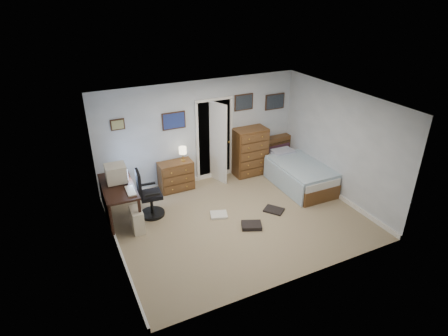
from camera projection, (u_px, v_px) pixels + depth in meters
The scene contains 15 objects.
floor at pixel (239, 219), 7.87m from camera, with size 5.00×4.00×0.02m, color tan.
computer_desk at pixel (114, 194), 7.57m from camera, with size 0.68×1.39×0.79m.
crt_monitor at pixel (116, 174), 7.57m from camera, with size 0.42×0.39×0.38m.
keyboard at pixel (131, 191), 7.31m from camera, with size 0.16×0.42×0.03m, color beige.
pc_tower at pixel (137, 220), 7.41m from camera, with size 0.23×0.45×0.48m.
office_chair at pixel (148, 199), 7.80m from camera, with size 0.56×0.56×1.07m.
media_stack at pixel (105, 183), 8.52m from camera, with size 0.14×0.14×0.72m, color maroon.
low_dresser at pixel (176, 176), 8.85m from camera, with size 0.80×0.40×0.71m, color brown.
table_lamp at pixel (183, 151), 8.66m from camera, with size 0.18×0.18×0.35m.
doorway at pixel (209, 136), 9.39m from camera, with size 0.96×1.12×2.05m.
tall_dresser at pixel (250, 152), 9.49m from camera, with size 0.83×0.49×1.23m, color brown.
headboard_bookcase at pixel (276, 150), 9.99m from camera, with size 0.93×0.29×0.83m.
bed at pixel (298, 174), 9.07m from camera, with size 1.07×1.96×0.64m.
wall_posters at pixel (222, 109), 8.91m from camera, with size 4.38×0.04×0.60m.
floor_clutter at pixel (248, 219), 7.81m from camera, with size 1.62×1.08×0.08m.
Camera 1 is at (-3.14, -5.79, 4.44)m, focal length 30.00 mm.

